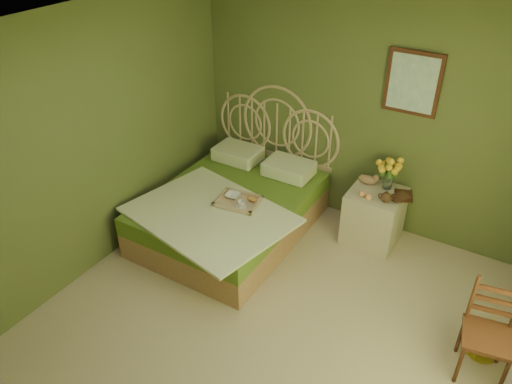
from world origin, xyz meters
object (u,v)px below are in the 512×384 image
Objects in this scene: bed at (234,206)px; nightstand at (375,211)px; chair at (491,325)px; birdcage at (486,338)px.

bed reaches higher than nightstand.
chair is at bearing -11.20° from bed.
birdcage is (0.00, 0.15, -0.29)m from chair.
birdcage is (2.80, -0.40, -0.12)m from bed.
birdcage is at bearing -37.55° from nightstand.
bed reaches higher than chair.
bed is 2.83m from birdcage.
chair reaches higher than birdcage.
chair is 2.28× the size of birdcage.
bed is 6.03× the size of birdcage.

